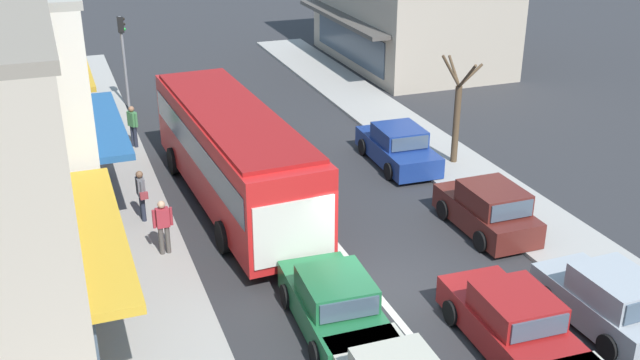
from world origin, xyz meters
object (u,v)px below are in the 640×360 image
at_px(traffic_light_downstreet, 123,47).
at_px(city_bus, 233,151).
at_px(pedestrian_with_handbag_near, 141,193).
at_px(sedan_adjacent_lane_trail, 512,323).
at_px(pedestrian_browsing_midblock, 133,124).
at_px(street_tree_right, 457,114).
at_px(parked_hatchback_kerb_front, 608,302).
at_px(pedestrian_far_walker, 163,224).
at_px(parked_hatchback_kerb_second, 488,210).
at_px(parked_sedan_kerb_third, 398,147).
at_px(sedan_behind_bus_mid, 335,305).

bearing_deg(traffic_light_downstreet, city_bus, -80.02).
height_order(traffic_light_downstreet, pedestrian_with_handbag_near, traffic_light_downstreet).
xyz_separation_m(sedan_adjacent_lane_trail, pedestrian_browsing_midblock, (-6.44, 15.94, 0.40)).
xyz_separation_m(traffic_light_downstreet, street_tree_right, (10.42, -10.69, -0.91)).
relative_size(parked_hatchback_kerb_front, street_tree_right, 0.89).
xyz_separation_m(parked_hatchback_kerb_front, street_tree_right, (1.78, 10.43, 1.24)).
distance_m(parked_hatchback_kerb_front, pedestrian_far_walker, 11.78).
xyz_separation_m(parked_hatchback_kerb_second, traffic_light_downstreet, (-8.66, 15.77, 2.15)).
bearing_deg(parked_hatchback_kerb_front, city_bus, 123.95).
bearing_deg(parked_sedan_kerb_third, pedestrian_far_walker, -156.25).
height_order(street_tree_right, pedestrian_far_walker, street_tree_right).
xyz_separation_m(sedan_adjacent_lane_trail, pedestrian_far_walker, (-6.77, 7.02, 0.40)).
bearing_deg(parked_hatchback_kerb_second, pedestrian_browsing_midblock, 130.39).
relative_size(parked_hatchback_kerb_second, pedestrian_with_handbag_near, 2.27).
bearing_deg(pedestrian_with_handbag_near, street_tree_right, 4.83).
bearing_deg(sedan_adjacent_lane_trail, pedestrian_browsing_midblock, 112.01).
relative_size(parked_sedan_kerb_third, street_tree_right, 1.02).
bearing_deg(pedestrian_with_handbag_near, traffic_light_downstreet, 84.98).
relative_size(parked_hatchback_kerb_second, street_tree_right, 0.89).
height_order(city_bus, parked_sedan_kerb_third, city_bus).
xyz_separation_m(parked_sedan_kerb_third, pedestrian_far_walker, (-9.23, -4.06, 0.40)).
distance_m(sedan_behind_bus_mid, traffic_light_downstreet, 19.23).
height_order(traffic_light_downstreet, pedestrian_browsing_midblock, traffic_light_downstreet).
distance_m(sedan_adjacent_lane_trail, pedestrian_far_walker, 9.76).
xyz_separation_m(parked_sedan_kerb_third, pedestrian_with_handbag_near, (-9.50, -1.71, 0.40)).
xyz_separation_m(street_tree_right, pedestrian_far_walker, (-11.17, -3.32, -0.88)).
bearing_deg(city_bus, parked_sedan_kerb_third, 11.28).
bearing_deg(pedestrian_with_handbag_near, sedan_adjacent_lane_trail, -53.07).
xyz_separation_m(parked_sedan_kerb_third, pedestrian_browsing_midblock, (-8.90, 4.86, 0.40)).
bearing_deg(traffic_light_downstreet, parked_hatchback_kerb_second, -61.22).
relative_size(parked_hatchback_kerb_front, parked_hatchback_kerb_second, 1.01).
xyz_separation_m(city_bus, traffic_light_downstreet, (-1.98, 11.25, 0.97)).
bearing_deg(sedan_adjacent_lane_trail, traffic_light_downstreet, 105.97).
height_order(parked_hatchback_kerb_front, traffic_light_downstreet, traffic_light_downstreet).
xyz_separation_m(street_tree_right, pedestrian_browsing_midblock, (-10.84, 5.60, -0.88)).
height_order(city_bus, sedan_behind_bus_mid, city_bus).
relative_size(city_bus, street_tree_right, 2.62).
bearing_deg(pedestrian_far_walker, parked_hatchback_kerb_second, -10.56).
relative_size(sedan_behind_bus_mid, parked_hatchback_kerb_second, 1.15).
bearing_deg(pedestrian_browsing_midblock, city_bus, -68.68).
height_order(sedan_behind_bus_mid, traffic_light_downstreet, traffic_light_downstreet).
relative_size(city_bus, parked_sedan_kerb_third, 2.58).
relative_size(parked_hatchback_kerb_front, pedestrian_far_walker, 2.29).
relative_size(sedan_behind_bus_mid, pedestrian_with_handbag_near, 2.62).
height_order(parked_hatchback_kerb_second, street_tree_right, street_tree_right).
bearing_deg(pedestrian_far_walker, pedestrian_browsing_midblock, 87.91).
bearing_deg(street_tree_right, pedestrian_far_walker, -163.45).
relative_size(traffic_light_downstreet, street_tree_right, 1.01).
xyz_separation_m(parked_hatchback_kerb_front, parked_sedan_kerb_third, (-0.15, 11.18, -0.05)).
relative_size(parked_sedan_kerb_third, pedestrian_with_handbag_near, 2.61).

